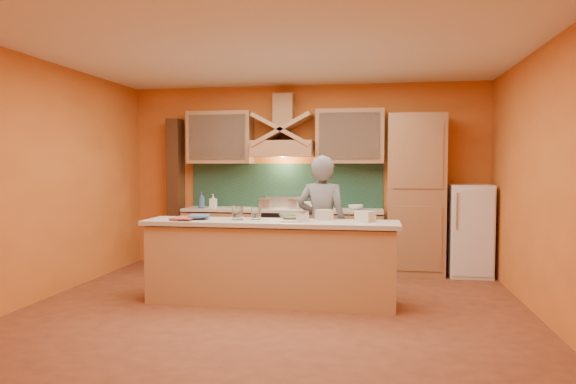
% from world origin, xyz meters
% --- Properties ---
extents(floor, '(5.50, 5.00, 0.01)m').
position_xyz_m(floor, '(0.00, 0.00, 0.00)').
color(floor, brown).
rests_on(floor, ground).
extents(ceiling, '(5.50, 5.00, 0.01)m').
position_xyz_m(ceiling, '(0.00, 0.00, 2.80)').
color(ceiling, white).
rests_on(ceiling, wall_back).
extents(wall_back, '(5.50, 0.02, 2.80)m').
position_xyz_m(wall_back, '(0.00, 2.50, 1.40)').
color(wall_back, orange).
rests_on(wall_back, floor).
extents(wall_front, '(5.50, 0.02, 2.80)m').
position_xyz_m(wall_front, '(0.00, -2.50, 1.40)').
color(wall_front, orange).
rests_on(wall_front, floor).
extents(wall_left, '(0.02, 5.00, 2.80)m').
position_xyz_m(wall_left, '(-2.75, 0.00, 1.40)').
color(wall_left, orange).
rests_on(wall_left, floor).
extents(wall_right, '(0.02, 5.00, 2.80)m').
position_xyz_m(wall_right, '(2.75, 0.00, 1.40)').
color(wall_right, orange).
rests_on(wall_right, floor).
extents(base_cabinet_left, '(1.10, 0.60, 0.86)m').
position_xyz_m(base_cabinet_left, '(-1.25, 2.20, 0.43)').
color(base_cabinet_left, '#AB764E').
rests_on(base_cabinet_left, floor).
extents(base_cabinet_right, '(1.10, 0.60, 0.86)m').
position_xyz_m(base_cabinet_right, '(0.65, 2.20, 0.43)').
color(base_cabinet_right, '#AB764E').
rests_on(base_cabinet_right, floor).
extents(counter_top, '(3.00, 0.62, 0.04)m').
position_xyz_m(counter_top, '(-0.30, 2.20, 0.90)').
color(counter_top, beige).
rests_on(counter_top, base_cabinet_left).
extents(stove, '(0.60, 0.58, 0.90)m').
position_xyz_m(stove, '(-0.30, 2.20, 0.45)').
color(stove, black).
rests_on(stove, floor).
extents(backsplash, '(3.00, 0.03, 0.70)m').
position_xyz_m(backsplash, '(-0.30, 2.48, 1.25)').
color(backsplash, '#1B3B2D').
rests_on(backsplash, wall_back).
extents(range_hood, '(0.92, 0.50, 0.24)m').
position_xyz_m(range_hood, '(-0.30, 2.25, 1.82)').
color(range_hood, '#AB764E').
rests_on(range_hood, wall_back).
extents(hood_chimney, '(0.30, 0.30, 0.50)m').
position_xyz_m(hood_chimney, '(-0.30, 2.35, 2.40)').
color(hood_chimney, '#AB764E').
rests_on(hood_chimney, wall_back).
extents(upper_cabinet_left, '(1.00, 0.35, 0.80)m').
position_xyz_m(upper_cabinet_left, '(-1.30, 2.33, 2.00)').
color(upper_cabinet_left, '#AB764E').
rests_on(upper_cabinet_left, wall_back).
extents(upper_cabinet_right, '(1.00, 0.35, 0.80)m').
position_xyz_m(upper_cabinet_right, '(0.70, 2.33, 2.00)').
color(upper_cabinet_right, '#AB764E').
rests_on(upper_cabinet_right, wall_back).
extents(pantry_column, '(0.80, 0.60, 2.30)m').
position_xyz_m(pantry_column, '(1.65, 2.20, 1.15)').
color(pantry_column, '#AB764E').
rests_on(pantry_column, floor).
extents(fridge, '(0.58, 0.60, 1.30)m').
position_xyz_m(fridge, '(2.40, 2.20, 0.65)').
color(fridge, white).
rests_on(fridge, floor).
extents(trim_column_left, '(0.20, 0.30, 2.30)m').
position_xyz_m(trim_column_left, '(-2.05, 2.35, 1.15)').
color(trim_column_left, '#472816').
rests_on(trim_column_left, floor).
extents(island_body, '(2.80, 0.55, 0.88)m').
position_xyz_m(island_body, '(-0.10, 0.30, 0.44)').
color(island_body, tan).
rests_on(island_body, floor).
extents(island_top, '(2.90, 0.62, 0.05)m').
position_xyz_m(island_top, '(-0.10, 0.30, 0.92)').
color(island_top, beige).
rests_on(island_top, island_body).
extents(person, '(0.68, 0.50, 1.69)m').
position_xyz_m(person, '(0.45, 0.76, 0.85)').
color(person, slate).
rests_on(person, floor).
extents(pot_large, '(0.25, 0.25, 0.16)m').
position_xyz_m(pot_large, '(-0.53, 2.10, 0.98)').
color(pot_large, silver).
rests_on(pot_large, stove).
extents(pot_small, '(0.21, 0.21, 0.14)m').
position_xyz_m(pot_small, '(-0.11, 2.21, 0.97)').
color(pot_small, silver).
rests_on(pot_small, stove).
extents(soap_bottle_a, '(0.10, 0.10, 0.21)m').
position_xyz_m(soap_bottle_a, '(-1.38, 2.18, 1.02)').
color(soap_bottle_a, white).
rests_on(soap_bottle_a, counter_top).
extents(soap_bottle_b, '(0.10, 0.10, 0.25)m').
position_xyz_m(soap_bottle_b, '(-1.53, 2.08, 1.04)').
color(soap_bottle_b, '#356094').
rests_on(soap_bottle_b, counter_top).
extents(bowl_back, '(0.29, 0.29, 0.07)m').
position_xyz_m(bowl_back, '(0.79, 2.23, 0.95)').
color(bowl_back, white).
rests_on(bowl_back, counter_top).
extents(dish_rack, '(0.31, 0.25, 0.11)m').
position_xyz_m(dish_rack, '(0.18, 2.20, 0.97)').
color(dish_rack, silver).
rests_on(dish_rack, counter_top).
extents(book_lower, '(0.26, 0.34, 0.03)m').
position_xyz_m(book_lower, '(-1.22, 0.23, 0.96)').
color(book_lower, '#AC4B3D').
rests_on(book_lower, island_top).
extents(book_upper, '(0.30, 0.36, 0.02)m').
position_xyz_m(book_upper, '(-1.07, 0.32, 0.98)').
color(book_upper, '#3C5A84').
rests_on(book_upper, island_top).
extents(jar_large, '(0.17, 0.17, 0.16)m').
position_xyz_m(jar_large, '(-0.49, 0.33, 1.03)').
color(jar_large, silver).
rests_on(jar_large, island_top).
extents(jar_small, '(0.15, 0.15, 0.14)m').
position_xyz_m(jar_small, '(-0.28, 0.40, 1.02)').
color(jar_small, white).
rests_on(jar_small, island_top).
extents(kitchen_scale, '(0.16, 0.16, 0.10)m').
position_xyz_m(kitchen_scale, '(0.27, 0.26, 1.00)').
color(kitchen_scale, silver).
rests_on(kitchen_scale, island_top).
extents(mixing_bowl, '(0.35, 0.35, 0.07)m').
position_xyz_m(mixing_bowl, '(0.12, 0.41, 0.98)').
color(mixing_bowl, silver).
rests_on(mixing_bowl, island_top).
extents(cloth, '(0.27, 0.22, 0.02)m').
position_xyz_m(cloth, '(0.14, 0.24, 0.95)').
color(cloth, beige).
rests_on(cloth, island_top).
extents(grocery_bag_a, '(0.22, 0.20, 0.12)m').
position_xyz_m(grocery_bag_a, '(0.49, 0.49, 1.00)').
color(grocery_bag_a, beige).
rests_on(grocery_bag_a, island_top).
extents(grocery_bag_b, '(0.24, 0.23, 0.12)m').
position_xyz_m(grocery_bag_b, '(0.97, 0.39, 1.00)').
color(grocery_bag_b, beige).
rests_on(grocery_bag_b, island_top).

